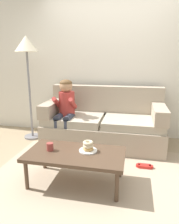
# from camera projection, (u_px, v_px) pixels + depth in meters

# --- Properties ---
(ground) EXTENTS (10.00, 10.00, 0.00)m
(ground) POSITION_uv_depth(u_px,v_px,m) (99.00, 168.00, 2.81)
(ground) COLOR #9E896B
(wall_back) EXTENTS (8.00, 0.10, 2.80)m
(wall_back) POSITION_uv_depth(u_px,v_px,m) (113.00, 60.00, 3.79)
(wall_back) COLOR silver
(wall_back) RESTS_ON ground
(area_rug) EXTENTS (2.57, 1.86, 0.01)m
(area_rug) POSITION_uv_depth(u_px,v_px,m) (96.00, 177.00, 2.57)
(area_rug) COLOR tan
(area_rug) RESTS_ON ground
(couch) EXTENTS (1.95, 0.90, 0.96)m
(couch) POSITION_uv_depth(u_px,v_px,m) (104.00, 124.00, 3.54)
(couch) COLOR tan
(couch) RESTS_ON ground
(coffee_table) EXTENTS (1.11, 0.59, 0.39)m
(coffee_table) POSITION_uv_depth(u_px,v_px,m) (75.00, 156.00, 2.37)
(coffee_table) COLOR #4C3828
(coffee_table) RESTS_ON ground
(person_child) EXTENTS (0.34, 0.58, 1.10)m
(person_child) POSITION_uv_depth(u_px,v_px,m) (65.00, 106.00, 3.39)
(person_child) COLOR #AD3833
(person_child) RESTS_ON ground
(plate) EXTENTS (0.21, 0.21, 0.01)m
(plate) POSITION_uv_depth(u_px,v_px,m) (88.00, 151.00, 2.40)
(plate) COLOR white
(plate) RESTS_ON coffee_table
(donut) EXTENTS (0.17, 0.17, 0.04)m
(donut) POSITION_uv_depth(u_px,v_px,m) (88.00, 149.00, 2.39)
(donut) COLOR tan
(donut) RESTS_ON plate
(donut_second) EXTENTS (0.15, 0.15, 0.04)m
(donut_second) POSITION_uv_depth(u_px,v_px,m) (88.00, 146.00, 2.38)
(donut_second) COLOR beige
(donut_second) RESTS_ON donut
(donut_third) EXTENTS (0.12, 0.12, 0.04)m
(donut_third) POSITION_uv_depth(u_px,v_px,m) (88.00, 143.00, 2.37)
(donut_third) COLOR beige
(donut_third) RESTS_ON donut_second
(mug) EXTENTS (0.08, 0.08, 0.09)m
(mug) POSITION_uv_depth(u_px,v_px,m) (50.00, 147.00, 2.41)
(mug) COLOR #993D38
(mug) RESTS_ON coffee_table
(toy_controller) EXTENTS (0.23, 0.09, 0.05)m
(toy_controller) POSITION_uv_depth(u_px,v_px,m) (144.00, 167.00, 2.79)
(toy_controller) COLOR red
(toy_controller) RESTS_ON ground
(floor_lamp) EXTENTS (0.39, 0.39, 1.80)m
(floor_lamp) POSITION_uv_depth(u_px,v_px,m) (27.00, 52.00, 3.52)
(floor_lamp) COLOR slate
(floor_lamp) RESTS_ON ground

